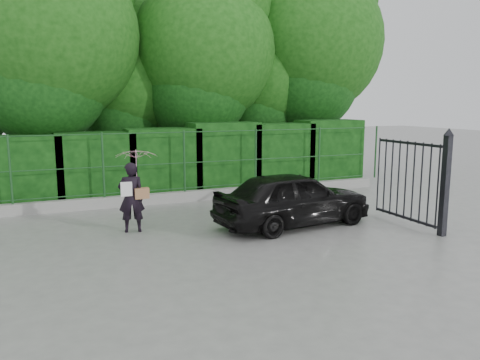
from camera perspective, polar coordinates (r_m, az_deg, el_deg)
name	(u,v)px	position (r m, az deg, el deg)	size (l,w,h in m)	color
ground	(227,245)	(9.72, -1.63, -7.88)	(80.00, 80.00, 0.00)	gray
kerb	(172,197)	(13.86, -8.31, -2.11)	(14.00, 0.25, 0.30)	#9E9E99
fence	(178,162)	(13.74, -7.52, 2.25)	(14.13, 0.06, 1.80)	#1D4A21
hedge	(172,162)	(14.73, -8.32, 2.16)	(14.20, 1.20, 2.29)	black
trees	(177,53)	(17.09, -7.63, 15.11)	(17.10, 6.15, 8.08)	black
gate	(429,179)	(11.34, 22.02, 0.09)	(0.22, 2.33, 2.36)	black
woman	(135,177)	(10.73, -12.67, 0.32)	(0.94, 0.95, 1.87)	black
car	(293,198)	(11.13, 6.52, -2.22)	(1.55, 3.86, 1.31)	black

